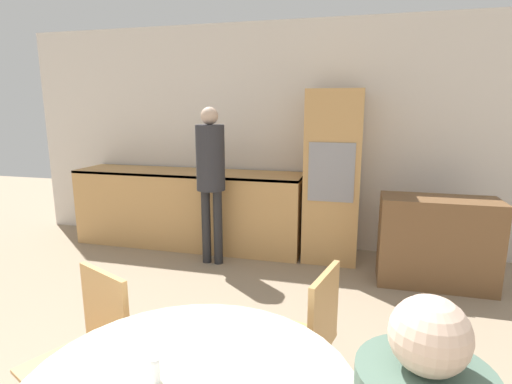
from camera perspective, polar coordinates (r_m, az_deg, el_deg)
The scene contains 8 objects.
wall_back at distance 4.72m, azimuth 5.72°, elevation 7.73°, with size 6.90×0.05×2.60m.
kitchen_counter at distance 4.88m, azimuth -9.60°, elevation -2.17°, with size 2.73×0.60×0.91m.
oven_unit at distance 4.39m, azimuth 10.92°, elevation 2.17°, with size 0.58×0.59×1.83m.
sideboard at distance 4.11m, azimuth 24.40°, elevation -6.51°, with size 1.03×0.45×0.84m.
chair_far_left at distance 2.25m, azimuth -22.70°, elevation -19.98°, with size 0.53×0.53×0.86m.
chair_far_right at distance 2.19m, azimuth 6.92°, elevation -19.91°, with size 0.48×0.48×0.86m.
person_standing at distance 4.14m, azimuth -6.49°, elevation 3.44°, with size 0.30×0.30×1.65m.
salt_shaker at distance 1.50m, azimuth -14.17°, elevation -23.41°, with size 0.03×0.03×0.09m.
Camera 1 is at (0.72, 0.20, 1.64)m, focal length 28.00 mm.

